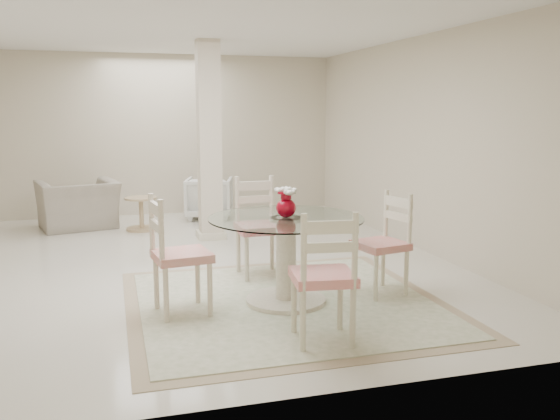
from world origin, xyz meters
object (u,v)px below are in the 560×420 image
object	(u,v)px
dining_chair_west	(173,247)
dining_chair_north	(258,219)
dining_table	(286,260)
dining_chair_east	(386,236)
dining_chair_south	(325,268)
armchair_white	(209,198)
red_vase	(286,202)
recliner_taupe	(78,205)
side_table	(141,215)
column	(209,141)

from	to	relation	value
dining_chair_west	dining_chair_north	bearing A→B (deg)	-51.88
dining_table	dining_chair_east	world-z (taller)	dining_chair_east
dining_chair_south	armchair_white	xyz separation A→B (m)	(0.02, 5.57, -0.27)
dining_table	armchair_white	xyz separation A→B (m)	(0.02, 4.55, -0.07)
red_vase	recliner_taupe	xyz separation A→B (m)	(-2.02, 4.27, -0.59)
dining_chair_north	recliner_taupe	size ratio (longest dim) A/B	1.06
dining_chair_west	dining_chair_east	bearing A→B (deg)	-96.54
dining_table	dining_chair_west	bearing A→B (deg)	-178.73
red_vase	dining_chair_north	size ratio (longest dim) A/B	0.24
dining_chair_west	side_table	xyz separation A→B (m)	(-0.08, 3.89, -0.38)
dining_table	dining_chair_north	bearing A→B (deg)	90.77
dining_chair_west	dining_chair_south	world-z (taller)	dining_chair_west
dining_chair_north	dining_chair_west	xyz separation A→B (m)	(-1.01, -1.05, -0.01)
dining_chair_east	dining_chair_west	distance (m)	2.05
recliner_taupe	armchair_white	size ratio (longest dim) A/B	1.47
recliner_taupe	armchair_white	distance (m)	2.06
dining_chair_south	side_table	distance (m)	5.03
dining_chair_west	armchair_white	xyz separation A→B (m)	(1.05, 4.57, -0.27)
dining_chair_north	recliner_taupe	world-z (taller)	dining_chair_north
dining_chair_south	recliner_taupe	distance (m)	5.67
column	side_table	world-z (taller)	column
dining_table	red_vase	distance (m)	0.54
dining_chair_west	dining_table	bearing A→B (deg)	-96.66
column	dining_chair_east	bearing A→B (deg)	-67.80
dining_chair_south	dining_chair_east	bearing A→B (deg)	-126.69
dining_chair_east	dining_chair_north	distance (m)	1.44
armchair_white	dining_chair_north	bearing A→B (deg)	104.56
armchair_white	side_table	bearing A→B (deg)	46.29
red_vase	dining_chair_west	world-z (taller)	dining_chair_west
dining_chair_south	column	bearing A→B (deg)	-79.72
dining_chair_west	dining_chair_south	xyz separation A→B (m)	(1.03, -1.00, -0.00)
column	dining_chair_north	world-z (taller)	column
dining_table	recliner_taupe	size ratio (longest dim) A/B	1.27
dining_chair_west	armchair_white	size ratio (longest dim) A/B	1.55
dining_chair_east	recliner_taupe	world-z (taller)	dining_chair_east
column	dining_chair_east	xyz separation A→B (m)	(1.22, -3.00, -0.77)
recliner_taupe	dining_table	bearing A→B (deg)	101.36
dining_chair_south	side_table	size ratio (longest dim) A/B	2.34
dining_table	armchair_white	bearing A→B (deg)	89.71
dining_chair_east	dining_chair_south	distance (m)	1.46
red_vase	dining_chair_south	xyz separation A→B (m)	(0.00, -1.02, -0.34)
dining_chair_east	recliner_taupe	distance (m)	5.22
red_vase	dining_chair_south	distance (m)	1.08
column	dining_chair_north	bearing A→B (deg)	-84.56
dining_table	dining_chair_east	size ratio (longest dim) A/B	1.29
column	red_vase	xyz separation A→B (m)	(0.21, -3.03, -0.40)
dining_chair_north	side_table	distance (m)	3.07
dining_chair_east	dining_chair_south	world-z (taller)	dining_chair_south
side_table	dining_chair_east	bearing A→B (deg)	-60.97
dining_chair_south	armchair_white	bearing A→B (deg)	-82.85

